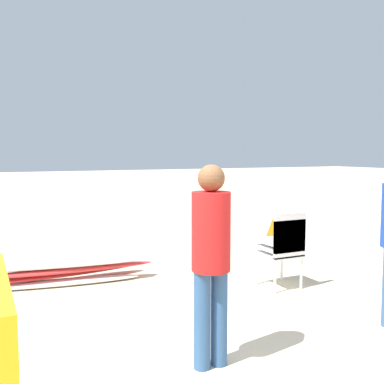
# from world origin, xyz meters

# --- Properties ---
(ground) EXTENTS (80.00, 80.00, 0.00)m
(ground) POSITION_xyz_m (0.00, 0.00, 0.00)
(ground) COLOR beige
(stacked_plastic_chairs) EXTENTS (0.48, 0.48, 1.02)m
(stacked_plastic_chairs) POSITION_xyz_m (2.24, 1.59, 0.60)
(stacked_plastic_chairs) COLOR white
(stacked_plastic_chairs) RESTS_ON ground
(surfboard_pile) EXTENTS (2.62, 0.66, 0.32)m
(surfboard_pile) POSITION_xyz_m (-0.34, 3.05, 0.16)
(surfboard_pile) COLOR white
(surfboard_pile) RESTS_ON ground
(lifeguard_near_center) EXTENTS (0.32, 0.32, 1.69)m
(lifeguard_near_center) POSITION_xyz_m (0.38, 0.12, 0.97)
(lifeguard_near_center) COLOR #33598C
(lifeguard_near_center) RESTS_ON ground
(traffic_cone_near) EXTENTS (0.38, 0.38, 0.54)m
(traffic_cone_near) POSITION_xyz_m (3.92, 4.10, 0.27)
(traffic_cone_near) COLOR orange
(traffic_cone_near) RESTS_ON ground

